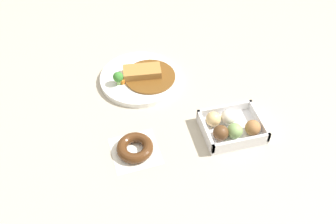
# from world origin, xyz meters

# --- Properties ---
(ground_plane) EXTENTS (1.60, 1.60, 0.00)m
(ground_plane) POSITION_xyz_m (0.00, 0.00, 0.00)
(ground_plane) COLOR #B2A893
(curry_plate) EXTENTS (0.26, 0.26, 0.06)m
(curry_plate) POSITION_xyz_m (-0.16, 0.10, 0.01)
(curry_plate) COLOR white
(curry_plate) RESTS_ON ground_plane
(donut_box) EXTENTS (0.17, 0.14, 0.06)m
(donut_box) POSITION_xyz_m (0.05, -0.19, 0.02)
(donut_box) COLOR white
(donut_box) RESTS_ON ground_plane
(chocolate_ring_donut) EXTENTS (0.14, 0.14, 0.03)m
(chocolate_ring_donut) POSITION_xyz_m (-0.23, -0.19, 0.02)
(chocolate_ring_donut) COLOR white
(chocolate_ring_donut) RESTS_ON ground_plane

